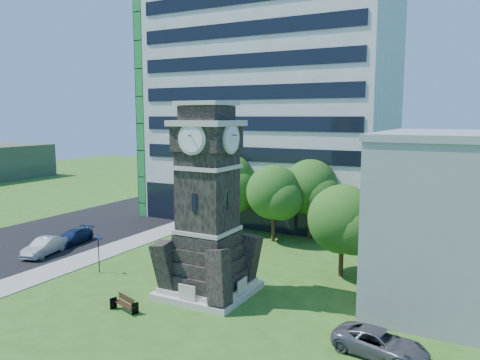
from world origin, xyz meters
The scene contains 14 objects.
ground centered at (0.00, 0.00, 0.00)m, with size 160.00×160.00×0.00m, color #325819.
sidewalk centered at (-9.50, 5.00, 0.03)m, with size 3.00×70.00×0.06m, color gray.
street centered at (-18.00, 5.00, 0.01)m, with size 14.00×80.00×0.02m, color black.
clock_tower centered at (3.00, 2.00, 5.28)m, with size 5.40×5.40×12.22m.
office_tall centered at (-3.20, 25.84, 14.22)m, with size 26.20×15.11×28.60m.
car_street_mid centered at (-13.33, 2.83, 0.70)m, with size 1.49×4.27×1.41m, color #929598.
car_street_north centered at (-13.95, 6.34, 0.63)m, with size 1.75×4.31×1.25m, color #11224C.
car_east_lot centered at (14.41, -0.96, 0.62)m, with size 2.07×4.49×1.25m, color #54545A.
park_bench centered at (0.14, -2.69, 0.48)m, with size 1.76×0.47×0.91m.
street_sign centered at (-6.19, 1.70, 1.75)m, with size 0.67×0.07×2.80m.
tree_nw centered at (-4.39, 17.57, 4.50)m, with size 6.58×5.99×7.68m.
tree_nc centered at (1.60, 15.55, 4.36)m, with size 5.43×4.94×7.01m.
tree_ne centered at (4.19, 18.12, 4.64)m, with size 5.66×5.15×7.41m.
tree_east centered at (9.69, 9.21, 3.98)m, with size 5.38×4.89×6.59m.
Camera 1 is at (18.32, -22.57, 11.33)m, focal length 35.00 mm.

